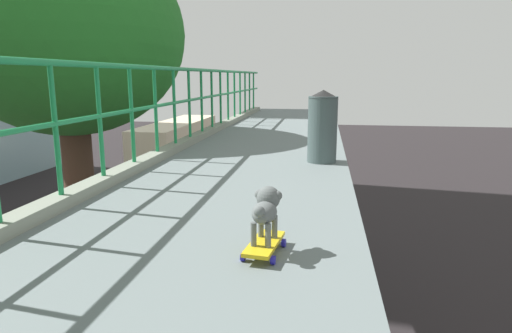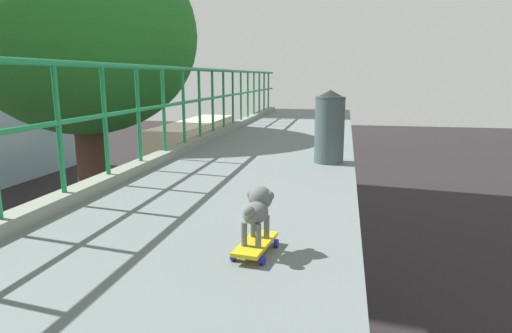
{
  "view_description": "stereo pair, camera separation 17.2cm",
  "coord_description": "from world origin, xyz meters",
  "px_view_note": "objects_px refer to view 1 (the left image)",
  "views": [
    {
      "loc": [
        1.91,
        -0.38,
        6.39
      ],
      "look_at": [
        1.34,
        3.35,
        5.62
      ],
      "focal_mm": 31.11,
      "sensor_mm": 36.0,
      "label": 1
    },
    {
      "loc": [
        2.08,
        -0.35,
        6.39
      ],
      "look_at": [
        1.34,
        3.35,
        5.62
      ],
      "focal_mm": 31.11,
      "sensor_mm": 36.0,
      "label": 2
    }
  ],
  "objects_px": {
    "car_yellow_cab_fifth": "(109,273)",
    "small_dog": "(266,207)",
    "car_silver_sixth": "(60,232)",
    "litter_bin": "(322,126)",
    "city_bus": "(178,143)",
    "toy_skateboard": "(264,244)"
  },
  "relations": [
    {
      "from": "car_silver_sixth",
      "to": "litter_bin",
      "type": "distance_m",
      "value": 13.97
    },
    {
      "from": "city_bus",
      "to": "car_yellow_cab_fifth",
      "type": "bearing_deg",
      "value": -77.98
    },
    {
      "from": "car_silver_sixth",
      "to": "small_dog",
      "type": "xyz_separation_m",
      "value": [
        9.3,
        -11.81,
        4.93
      ]
    },
    {
      "from": "car_silver_sixth",
      "to": "litter_bin",
      "type": "relative_size",
      "value": 4.85
    },
    {
      "from": "car_yellow_cab_fifth",
      "to": "small_dog",
      "type": "height_order",
      "value": "small_dog"
    },
    {
      "from": "small_dog",
      "to": "litter_bin",
      "type": "xyz_separation_m",
      "value": [
        0.32,
        3.06,
        0.18
      ]
    },
    {
      "from": "car_silver_sixth",
      "to": "car_yellow_cab_fifth",
      "type": "bearing_deg",
      "value": -40.79
    },
    {
      "from": "city_bus",
      "to": "toy_skateboard",
      "type": "height_order",
      "value": "toy_skateboard"
    },
    {
      "from": "car_silver_sixth",
      "to": "city_bus",
      "type": "relative_size",
      "value": 0.39
    },
    {
      "from": "toy_skateboard",
      "to": "litter_bin",
      "type": "height_order",
      "value": "litter_bin"
    },
    {
      "from": "car_yellow_cab_fifth",
      "to": "small_dog",
      "type": "bearing_deg",
      "value": -56.57
    },
    {
      "from": "car_silver_sixth",
      "to": "toy_skateboard",
      "type": "height_order",
      "value": "toy_skateboard"
    },
    {
      "from": "city_bus",
      "to": "litter_bin",
      "type": "height_order",
      "value": "litter_bin"
    },
    {
      "from": "car_yellow_cab_fifth",
      "to": "litter_bin",
      "type": "height_order",
      "value": "litter_bin"
    },
    {
      "from": "car_yellow_cab_fifth",
      "to": "toy_skateboard",
      "type": "distance_m",
      "value": 11.57
    },
    {
      "from": "car_yellow_cab_fifth",
      "to": "litter_bin",
      "type": "xyz_separation_m",
      "value": [
        6.13,
        -5.74,
        5.11
      ]
    },
    {
      "from": "city_bus",
      "to": "small_dog",
      "type": "bearing_deg",
      "value": -70.04
    },
    {
      "from": "toy_skateboard",
      "to": "litter_bin",
      "type": "relative_size",
      "value": 0.5
    },
    {
      "from": "litter_bin",
      "to": "car_silver_sixth",
      "type": "bearing_deg",
      "value": 137.69
    },
    {
      "from": "car_yellow_cab_fifth",
      "to": "litter_bin",
      "type": "bearing_deg",
      "value": -43.14
    },
    {
      "from": "small_dog",
      "to": "city_bus",
      "type": "bearing_deg",
      "value": 109.96
    },
    {
      "from": "toy_skateboard",
      "to": "small_dog",
      "type": "height_order",
      "value": "small_dog"
    }
  ]
}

